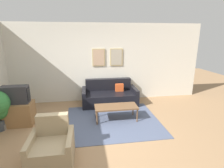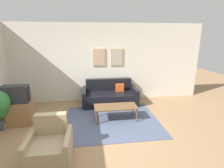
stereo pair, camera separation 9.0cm
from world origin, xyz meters
TOP-DOWN VIEW (x-y plane):
  - ground_plane at (0.00, 0.00)m, footprint 16.00×16.00m
  - area_rug at (0.51, 0.87)m, footprint 2.53×2.17m
  - wall_back at (0.01, 2.62)m, footprint 8.00×0.09m
  - couch at (0.61, 2.16)m, footprint 1.84×0.90m
  - coffee_table at (0.62, 0.91)m, footprint 1.17×0.51m
  - tv_stand at (-1.96, 1.05)m, footprint 0.77×0.50m
  - tv at (-1.96, 1.05)m, footprint 0.66×0.28m
  - armchair at (-0.83, -0.55)m, footprint 0.77×0.76m
  - potted_plant_by_window at (-2.23, 1.35)m, footprint 0.64×0.64m

SIDE VIEW (x-z plane):
  - ground_plane at x=0.00m, z-range 0.00..0.00m
  - area_rug at x=0.51m, z-range 0.00..0.01m
  - armchair at x=-0.83m, z-range -0.14..0.69m
  - couch at x=0.61m, z-range -0.13..0.69m
  - tv_stand at x=-1.96m, z-range 0.00..0.60m
  - coffee_table at x=0.62m, z-range 0.17..0.58m
  - potted_plant_by_window at x=-2.23m, z-range 0.13..1.06m
  - tv at x=-1.96m, z-range 0.60..1.05m
  - wall_back at x=0.01m, z-range 0.00..2.70m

